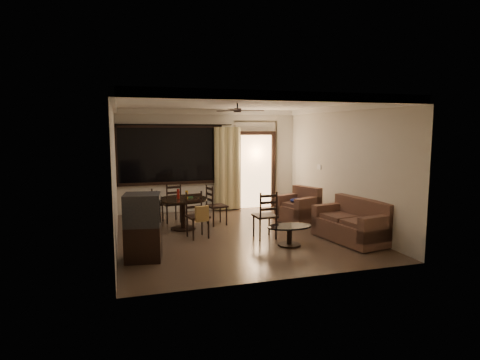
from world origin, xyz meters
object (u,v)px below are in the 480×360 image
object	(u,v)px
dining_chair_south	(198,223)
coffee_table	(289,232)
dining_chair_west	(147,221)
tv_cabinet	(143,227)
side_chair	(265,224)
dining_chair_north	(172,211)
sofa	(353,225)
dining_chair_east	(216,213)
dining_table	(183,205)
armchair	(300,208)

from	to	relation	value
dining_chair_south	coffee_table	size ratio (longest dim) A/B	1.06
dining_chair_west	tv_cabinet	world-z (taller)	tv_cabinet
dining_chair_south	side_chair	bearing A→B (deg)	-30.15
dining_chair_north	sofa	size ratio (longest dim) A/B	0.57
dining_chair_east	sofa	xyz separation A→B (m)	(2.35, -2.15, 0.05)
dining_chair_east	coffee_table	bearing A→B (deg)	-167.29
sofa	dining_table	bearing A→B (deg)	137.87
dining_chair_east	sofa	world-z (taller)	dining_chair_east
tv_cabinet	dining_chair_south	bearing A→B (deg)	53.54
dining_chair_south	side_chair	xyz separation A→B (m)	(1.33, -0.43, -0.01)
dining_chair_west	dining_chair_south	bearing A→B (deg)	44.30
dining_chair_north	sofa	distance (m)	4.31
dining_chair_east	side_chair	size ratio (longest dim) A/B	0.96
dining_chair_east	coffee_table	size ratio (longest dim) A/B	1.06
sofa	coffee_table	size ratio (longest dim) A/B	1.86
dining_table	tv_cabinet	distance (m)	2.23
dining_table	coffee_table	xyz separation A→B (m)	(1.78, -1.92, -0.29)
dining_chair_east	dining_chair_north	xyz separation A→B (m)	(-0.98, 0.59, 0.00)
dining_table	dining_chair_west	distance (m)	0.88
dining_chair_west	tv_cabinet	xyz separation A→B (m)	(-0.17, -1.81, 0.30)
tv_cabinet	sofa	bearing A→B (deg)	9.27
dining_table	coffee_table	size ratio (longest dim) A/B	1.25
dining_chair_north	coffee_table	xyz separation A→B (m)	(1.95, -2.68, -0.02)
sofa	dining_chair_east	bearing A→B (deg)	127.37
dining_table	armchair	xyz separation A→B (m)	(2.85, -0.09, -0.21)
tv_cabinet	armchair	distance (m)	4.30
dining_chair_west	coffee_table	size ratio (longest dim) A/B	1.06
dining_chair_north	side_chair	distance (m)	2.64
dining_chair_east	dining_chair_north	size ratio (longest dim) A/B	1.00
tv_cabinet	sofa	size ratio (longest dim) A/B	0.70
coffee_table	tv_cabinet	bearing A→B (deg)	-178.41
dining_chair_east	tv_cabinet	distance (m)	2.84
dining_chair_east	armchair	world-z (taller)	dining_chair_east
tv_cabinet	coffee_table	size ratio (longest dim) A/B	1.30
dining_chair_east	dining_chair_north	distance (m)	1.15
dining_chair_west	tv_cabinet	size ratio (longest dim) A/B	0.82
coffee_table	dining_chair_east	bearing A→B (deg)	114.82
dining_chair_south	coffee_table	world-z (taller)	dining_chair_south
armchair	coffee_table	bearing A→B (deg)	-142.36
dining_chair_east	tv_cabinet	xyz separation A→B (m)	(-1.81, -2.17, 0.30)
dining_chair_south	sofa	size ratio (longest dim) A/B	0.57
dining_chair_south	armchair	bearing A→B (deg)	3.60
dining_chair_west	tv_cabinet	bearing A→B (deg)	-17.55
dining_chair_south	sofa	xyz separation A→B (m)	(2.99, -1.13, 0.03)
dining_chair_west	armchair	world-z (taller)	dining_chair_west
dining_chair_west	side_chair	xyz separation A→B (m)	(2.33, -1.10, 0.01)
tv_cabinet	side_chair	xyz separation A→B (m)	(2.50, 0.72, -0.29)
sofa	dining_chair_south	bearing A→B (deg)	149.03
armchair	side_chair	bearing A→B (deg)	-160.55
armchair	dining_table	bearing A→B (deg)	156.16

